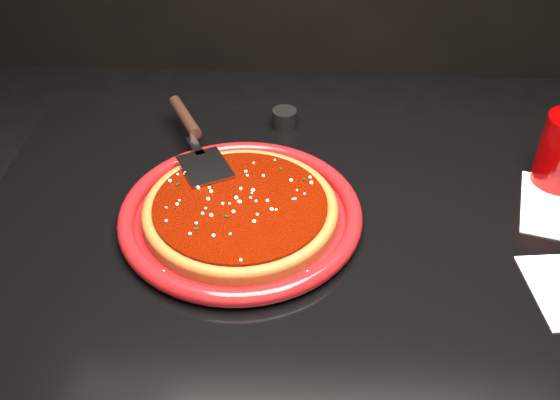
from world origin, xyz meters
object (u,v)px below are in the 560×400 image
object	(u,v)px
table	(341,397)
plate	(241,214)
pizza_server	(195,138)
ramekin	(285,119)

from	to	relation	value
table	plate	size ratio (longest dim) A/B	3.16
pizza_server	plate	bearing A→B (deg)	-86.99
table	ramekin	size ratio (longest dim) A/B	25.75
table	ramekin	distance (m)	0.53
pizza_server	ramekin	distance (m)	0.19
plate	ramekin	xyz separation A→B (m)	(0.06, 0.28, 0.00)
pizza_server	ramekin	world-z (taller)	pizza_server
pizza_server	ramekin	size ratio (longest dim) A/B	6.73
table	plate	distance (m)	0.43
ramekin	plate	bearing A→B (deg)	-101.45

